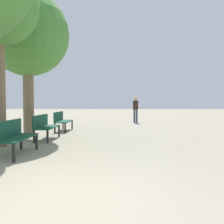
{
  "coord_description": "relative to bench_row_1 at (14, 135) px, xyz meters",
  "views": [
    {
      "loc": [
        0.92,
        -3.37,
        1.39
      ],
      "look_at": [
        0.59,
        5.75,
        0.99
      ],
      "focal_mm": 40.0,
      "sensor_mm": 36.0,
      "label": 1
    }
  ],
  "objects": [
    {
      "name": "bench_row_1",
      "position": [
        0.0,
        0.0,
        0.0
      ],
      "size": [
        0.54,
        1.62,
        0.89
      ],
      "color": "#144733",
      "rests_on": "ground_plane"
    },
    {
      "name": "ground_plane",
      "position": [
        1.83,
        -2.88,
        -0.52
      ],
      "size": [
        80.0,
        80.0,
        0.0
      ],
      "primitive_type": "plane",
      "color": "gray"
    },
    {
      "name": "bench_row_3",
      "position": [
        0.0,
        5.19,
        0.0
      ],
      "size": [
        0.54,
        1.62,
        0.89
      ],
      "color": "#144733",
      "rests_on": "ground_plane"
    },
    {
      "name": "bench_row_2",
      "position": [
        0.0,
        2.59,
        0.0
      ],
      "size": [
        0.54,
        1.62,
        0.89
      ],
      "color": "#144733",
      "rests_on": "ground_plane"
    },
    {
      "name": "tree_row_2",
      "position": [
        -0.94,
        3.55,
        3.45
      ],
      "size": [
        3.26,
        3.26,
        5.64
      ],
      "color": "#7A664C",
      "rests_on": "ground_plane"
    },
    {
      "name": "pedestrian_near",
      "position": [
        3.68,
        9.73,
        0.43
      ],
      "size": [
        0.33,
        0.23,
        1.65
      ],
      "color": "#384260",
      "rests_on": "ground_plane"
    }
  ]
}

